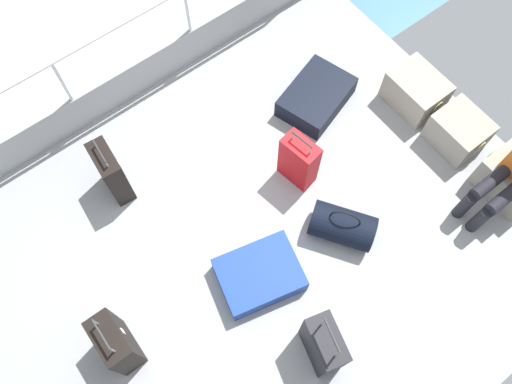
# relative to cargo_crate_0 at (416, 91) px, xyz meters

# --- Properties ---
(ground_plane) EXTENTS (4.40, 5.20, 0.06)m
(ground_plane) POSITION_rel_cargo_crate_0_xyz_m (0.30, -2.19, -0.22)
(ground_plane) COLOR #939699
(gunwale_port) EXTENTS (0.06, 5.20, 0.45)m
(gunwale_port) POSITION_rel_cargo_crate_0_xyz_m (-1.87, -2.19, 0.04)
(gunwale_port) COLOR #939699
(gunwale_port) RESTS_ON ground_plane
(railing_port) EXTENTS (0.04, 4.20, 1.02)m
(railing_port) POSITION_rel_cargo_crate_0_xyz_m (-1.87, -2.19, 0.59)
(railing_port) COLOR silver
(railing_port) RESTS_ON ground_plane
(sea_wake) EXTENTS (12.00, 12.00, 0.01)m
(sea_wake) POSITION_rel_cargo_crate_0_xyz_m (-3.30, -2.19, -0.53)
(sea_wake) COLOR teal
(sea_wake) RESTS_ON ground_plane
(cargo_crate_0) EXTENTS (0.60, 0.44, 0.38)m
(cargo_crate_0) POSITION_rel_cargo_crate_0_xyz_m (0.00, 0.00, 0.00)
(cargo_crate_0) COLOR #9E9989
(cargo_crate_0) RESTS_ON ground_plane
(cargo_crate_1) EXTENTS (0.54, 0.44, 0.37)m
(cargo_crate_1) POSITION_rel_cargo_crate_0_xyz_m (0.60, 0.00, -0.00)
(cargo_crate_1) COLOR gray
(cargo_crate_1) RESTS_ON ground_plane
(cargo_crate_2) EXTENTS (0.60, 0.44, 0.40)m
(cargo_crate_2) POSITION_rel_cargo_crate_0_xyz_m (1.28, 0.01, 0.01)
(cargo_crate_2) COLOR gray
(cargo_crate_2) RESTS_ON ground_plane
(suitcase_0) EXTENTS (0.71, 0.83, 0.22)m
(suitcase_0) POSITION_rel_cargo_crate_0_xyz_m (0.53, -2.45, -0.08)
(suitcase_0) COLOR navy
(suitcase_0) RESTS_ON ground_plane
(suitcase_2) EXTENTS (0.41, 0.22, 0.75)m
(suitcase_2) POSITION_rel_cargo_crate_0_xyz_m (-1.03, -2.98, 0.14)
(suitcase_2) COLOR black
(suitcase_2) RESTS_ON ground_plane
(suitcase_3) EXTENTS (0.74, 0.88, 0.24)m
(suitcase_3) POSITION_rel_cargo_crate_0_xyz_m (-0.60, -0.82, -0.07)
(suitcase_3) COLOR black
(suitcase_3) RESTS_ON ground_plane
(suitcase_5) EXTENTS (0.42, 0.23, 0.78)m
(suitcase_5) POSITION_rel_cargo_crate_0_xyz_m (0.31, -3.75, 0.12)
(suitcase_5) COLOR black
(suitcase_5) RESTS_ON ground_plane
(suitcase_6) EXTENTS (0.38, 0.25, 0.72)m
(suitcase_6) POSITION_rel_cargo_crate_0_xyz_m (-0.07, -1.51, 0.12)
(suitcase_6) COLOR red
(suitcase_6) RESTS_ON ground_plane
(suitcase_7) EXTENTS (0.46, 0.32, 0.86)m
(suitcase_7) POSITION_rel_cargo_crate_0_xyz_m (1.35, -2.42, 0.13)
(suitcase_7) COLOR black
(suitcase_7) RESTS_ON ground_plane
(duffel_bag) EXTENTS (0.67, 0.60, 0.49)m
(duffel_bag) POSITION_rel_cargo_crate_0_xyz_m (0.64, -1.57, -0.02)
(duffel_bag) COLOR black
(duffel_bag) RESTS_ON ground_plane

